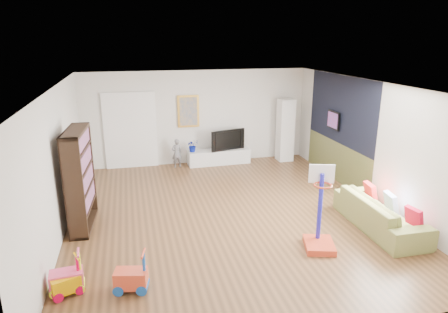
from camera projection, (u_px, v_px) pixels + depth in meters
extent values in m
cube|color=brown|center=(228.00, 214.00, 8.45)|extent=(6.50, 7.50, 0.00)
cube|color=white|center=(229.00, 85.00, 7.67)|extent=(6.50, 7.50, 0.00)
cube|color=silver|center=(197.00, 118.00, 11.55)|extent=(6.50, 0.00, 2.70)
cube|color=silver|center=(309.00, 241.00, 4.57)|extent=(6.50, 0.00, 2.70)
cube|color=silver|center=(57.00, 164.00, 7.33)|extent=(0.00, 7.50, 2.70)
cube|color=silver|center=(371.00, 143.00, 8.79)|extent=(0.00, 7.50, 2.70)
cube|color=black|center=(341.00, 110.00, 9.95)|extent=(0.01, 3.20, 1.70)
cube|color=brown|center=(336.00, 161.00, 10.33)|extent=(0.01, 3.20, 1.00)
cube|color=white|center=(130.00, 131.00, 11.17)|extent=(1.45, 0.06, 2.10)
cube|color=gold|center=(188.00, 111.00, 11.40)|extent=(0.62, 0.06, 0.92)
cube|color=#7F3F8C|center=(333.00, 120.00, 10.20)|extent=(0.04, 0.56, 0.46)
cube|color=silver|center=(219.00, 157.00, 11.73)|extent=(1.83, 0.51, 0.42)
cube|color=white|center=(285.00, 130.00, 11.88)|extent=(0.44, 0.44, 1.85)
cube|color=black|center=(80.00, 179.00, 7.67)|extent=(0.44, 1.35, 1.94)
imported|color=olive|center=(380.00, 213.00, 7.74)|extent=(0.87, 2.17, 0.63)
cube|color=#C13A20|center=(322.00, 209.00, 6.87)|extent=(0.67, 0.74, 1.49)
cube|color=#DD9C00|center=(66.00, 277.00, 5.73)|extent=(0.49, 0.41, 0.57)
cube|color=#D64428|center=(131.00, 272.00, 5.81)|extent=(0.52, 0.38, 0.63)
cube|color=#F04274|center=(66.00, 273.00, 5.79)|extent=(0.49, 0.33, 0.62)
imported|color=slate|center=(177.00, 153.00, 11.35)|extent=(0.34, 0.26, 0.84)
imported|color=black|center=(226.00, 139.00, 11.62)|extent=(1.06, 0.40, 0.61)
imported|color=navy|center=(193.00, 145.00, 11.43)|extent=(0.39, 0.36, 0.36)
cube|color=#B50B2A|center=(414.00, 217.00, 7.16)|extent=(0.14, 0.35, 0.34)
cube|color=white|center=(391.00, 203.00, 7.76)|extent=(0.16, 0.40, 0.38)
cube|color=red|center=(370.00, 192.00, 8.30)|extent=(0.14, 0.39, 0.38)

